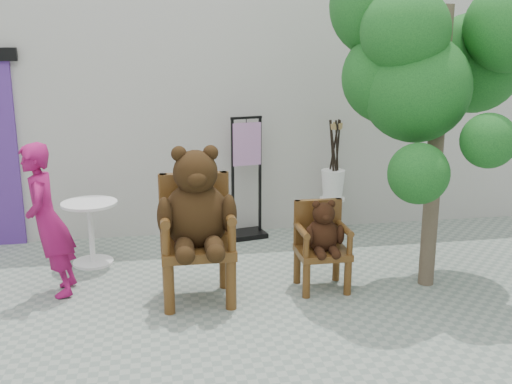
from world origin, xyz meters
TOP-DOWN VIEW (x-y plane):
  - ground_plane at (0.00, 0.00)m, footprint 60.00×60.00m
  - back_wall at (0.00, 3.10)m, footprint 9.00×1.00m
  - chair_big at (-0.46, 0.56)m, footprint 0.72×0.78m
  - chair_small at (0.76, 0.62)m, footprint 0.49×0.49m
  - person at (-1.84, 0.93)m, footprint 0.37×0.55m
  - cafe_table at (-1.54, 1.71)m, footprint 0.60×0.60m
  - display_stand at (0.29, 2.35)m, footprint 0.51×0.44m
  - stool_bucket at (1.40, 2.35)m, footprint 0.32×0.32m
  - tree at (1.79, 0.72)m, footprint 2.04×1.78m

SIDE VIEW (x-z plane):
  - ground_plane at x=0.00m, z-range 0.00..0.00m
  - cafe_table at x=-1.54m, z-range 0.09..0.79m
  - chair_small at x=0.76m, z-range 0.08..0.99m
  - display_stand at x=0.29m, z-range -0.17..1.34m
  - stool_bucket at x=1.40m, z-range -0.08..1.37m
  - person at x=-1.84m, z-range 0.00..1.48m
  - chair_big at x=-0.46m, z-range 0.09..1.58m
  - back_wall at x=0.00m, z-range 0.00..3.00m
  - tree at x=1.79m, z-range 0.62..3.84m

